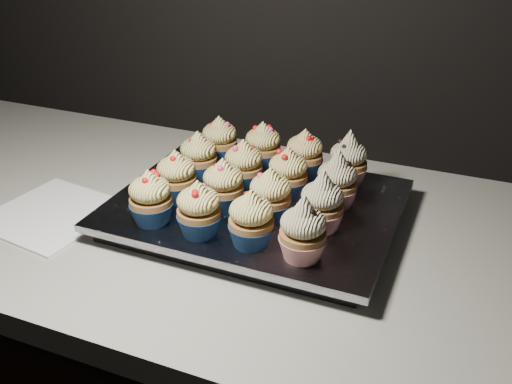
% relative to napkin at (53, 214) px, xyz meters
% --- Properties ---
extents(worktop, '(2.44, 0.64, 0.04)m').
position_rel_napkin_xyz_m(worktop, '(0.50, 0.10, -0.02)').
color(worktop, beige).
rests_on(worktop, cabinet).
extents(napkin, '(0.21, 0.21, 0.00)m').
position_rel_napkin_xyz_m(napkin, '(0.00, 0.00, 0.00)').
color(napkin, white).
rests_on(napkin, worktop).
extents(baking_tray, '(0.40, 0.31, 0.02)m').
position_rel_napkin_xyz_m(baking_tray, '(0.31, 0.11, 0.01)').
color(baking_tray, black).
rests_on(baking_tray, worktop).
extents(foil_lining, '(0.43, 0.34, 0.01)m').
position_rel_napkin_xyz_m(foil_lining, '(0.31, 0.11, 0.03)').
color(foil_lining, silver).
rests_on(foil_lining, baking_tray).
extents(cupcake_0, '(0.06, 0.06, 0.08)m').
position_rel_napkin_xyz_m(cupcake_0, '(0.19, -0.00, 0.07)').
color(cupcake_0, navy).
rests_on(cupcake_0, foil_lining).
extents(cupcake_1, '(0.06, 0.06, 0.08)m').
position_rel_napkin_xyz_m(cupcake_1, '(0.27, -0.01, 0.07)').
color(cupcake_1, navy).
rests_on(cupcake_1, foil_lining).
extents(cupcake_2, '(0.06, 0.06, 0.08)m').
position_rel_napkin_xyz_m(cupcake_2, '(0.35, -0.00, 0.07)').
color(cupcake_2, navy).
rests_on(cupcake_2, foil_lining).
extents(cupcake_3, '(0.06, 0.06, 0.10)m').
position_rel_napkin_xyz_m(cupcake_3, '(0.42, -0.01, 0.07)').
color(cupcake_3, '#A71718').
rests_on(cupcake_3, foil_lining).
extents(cupcake_4, '(0.06, 0.06, 0.08)m').
position_rel_napkin_xyz_m(cupcake_4, '(0.19, 0.07, 0.07)').
color(cupcake_4, navy).
rests_on(cupcake_4, foil_lining).
extents(cupcake_5, '(0.06, 0.06, 0.08)m').
position_rel_napkin_xyz_m(cupcake_5, '(0.27, 0.07, 0.07)').
color(cupcake_5, navy).
rests_on(cupcake_5, foil_lining).
extents(cupcake_6, '(0.06, 0.06, 0.08)m').
position_rel_napkin_xyz_m(cupcake_6, '(0.35, 0.07, 0.07)').
color(cupcake_6, navy).
rests_on(cupcake_6, foil_lining).
extents(cupcake_7, '(0.06, 0.06, 0.10)m').
position_rel_napkin_xyz_m(cupcake_7, '(0.43, 0.07, 0.07)').
color(cupcake_7, '#A71718').
rests_on(cupcake_7, foil_lining).
extents(cupcake_8, '(0.06, 0.06, 0.08)m').
position_rel_napkin_xyz_m(cupcake_8, '(0.19, 0.15, 0.07)').
color(cupcake_8, navy).
rests_on(cupcake_8, foil_lining).
extents(cupcake_9, '(0.06, 0.06, 0.08)m').
position_rel_napkin_xyz_m(cupcake_9, '(0.27, 0.15, 0.07)').
color(cupcake_9, navy).
rests_on(cupcake_9, foil_lining).
extents(cupcake_10, '(0.06, 0.06, 0.08)m').
position_rel_napkin_xyz_m(cupcake_10, '(0.35, 0.15, 0.07)').
color(cupcake_10, navy).
rests_on(cupcake_10, foil_lining).
extents(cupcake_11, '(0.06, 0.06, 0.10)m').
position_rel_napkin_xyz_m(cupcake_11, '(0.43, 0.15, 0.07)').
color(cupcake_11, '#A71718').
rests_on(cupcake_11, foil_lining).
extents(cupcake_12, '(0.06, 0.06, 0.08)m').
position_rel_napkin_xyz_m(cupcake_12, '(0.19, 0.23, 0.07)').
color(cupcake_12, navy).
rests_on(cupcake_12, foil_lining).
extents(cupcake_13, '(0.06, 0.06, 0.08)m').
position_rel_napkin_xyz_m(cupcake_13, '(0.27, 0.23, 0.07)').
color(cupcake_13, navy).
rests_on(cupcake_13, foil_lining).
extents(cupcake_14, '(0.06, 0.06, 0.08)m').
position_rel_napkin_xyz_m(cupcake_14, '(0.35, 0.23, 0.07)').
color(cupcake_14, navy).
rests_on(cupcake_14, foil_lining).
extents(cupcake_15, '(0.06, 0.06, 0.10)m').
position_rel_napkin_xyz_m(cupcake_15, '(0.42, 0.23, 0.07)').
color(cupcake_15, '#A71718').
rests_on(cupcake_15, foil_lining).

